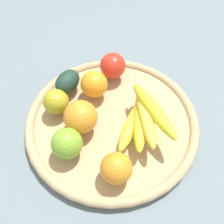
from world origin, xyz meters
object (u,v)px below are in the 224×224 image
object	(u,v)px
orange_1	(116,168)
orange_0	(94,84)
apple_2	(56,102)
avocado	(68,82)
apple_1	(114,66)
apple_0	(67,143)
orange_2	(81,117)
banana_bunch	(143,117)

from	to	relation	value
orange_1	orange_0	size ratio (longest dim) A/B	0.94
orange_1	apple_2	xyz separation A→B (m)	(-0.16, 0.18, -0.00)
avocado	apple_1	bearing A→B (deg)	23.64
apple_0	orange_2	bearing A→B (deg)	70.18
avocado	orange_1	bearing A→B (deg)	-61.75
orange_0	apple_1	bearing A→B (deg)	53.26
avocado	apple_2	bearing A→B (deg)	-104.15
orange_1	apple_2	world-z (taller)	orange_1
apple_0	apple_2	bearing A→B (deg)	109.88
avocado	apple_2	world-z (taller)	apple_2
orange_0	banana_bunch	bearing A→B (deg)	-40.68
banana_bunch	apple_0	distance (m)	0.19
orange_1	apple_1	distance (m)	0.31
apple_0	apple_2	size ratio (longest dim) A/B	1.09
orange_1	apple_1	bearing A→B (deg)	91.27
apple_0	orange_0	bearing A→B (deg)	74.50
orange_2	orange_1	distance (m)	0.15
orange_2	apple_0	distance (m)	0.07
orange_1	apple_0	xyz separation A→B (m)	(-0.11, 0.06, 0.00)
orange_1	apple_1	xyz separation A→B (m)	(-0.01, 0.31, 0.00)
apple_1	orange_0	distance (m)	0.09
avocado	apple_2	xyz separation A→B (m)	(-0.02, -0.08, 0.00)
orange_2	apple_0	bearing A→B (deg)	-109.82
banana_bunch	apple_0	world-z (taller)	banana_bunch
orange_2	apple_1	xyz separation A→B (m)	(0.08, 0.19, -0.00)
orange_1	apple_0	distance (m)	0.13
avocado	orange_0	bearing A→B (deg)	-12.07
banana_bunch	orange_1	world-z (taller)	banana_bunch
banana_bunch	orange_1	xyz separation A→B (m)	(-0.06, -0.13, -0.00)
apple_0	avocado	size ratio (longest dim) A/B	0.86
apple_1	orange_0	bearing A→B (deg)	-126.74
avocado	orange_0	xyz separation A→B (m)	(0.08, -0.02, 0.01)
apple_1	banana_bunch	bearing A→B (deg)	-68.60
orange_2	orange_1	world-z (taller)	orange_2
orange_2	orange_1	xyz separation A→B (m)	(0.09, -0.13, -0.01)
orange_2	orange_1	bearing A→B (deg)	-55.45
avocado	orange_2	bearing A→B (deg)	-68.75
orange_0	apple_0	bearing A→B (deg)	-105.50
banana_bunch	apple_1	world-z (taller)	banana_bunch
apple_2	apple_0	bearing A→B (deg)	-70.12
apple_1	orange_0	xyz separation A→B (m)	(-0.05, -0.07, -0.00)
banana_bunch	apple_0	xyz separation A→B (m)	(-0.18, -0.07, -0.00)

